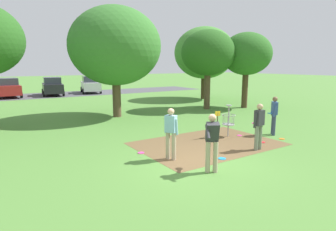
% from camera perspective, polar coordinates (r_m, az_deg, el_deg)
% --- Properties ---
extents(ground_plane, '(160.00, 160.00, 0.00)m').
position_cam_1_polar(ground_plane, '(9.11, 6.33, -9.70)').
color(ground_plane, '#518438').
extents(dirt_tee_pad, '(5.50, 3.84, 0.01)m').
position_cam_1_polar(dirt_tee_pad, '(11.40, 7.91, -5.62)').
color(dirt_tee_pad, brown).
rests_on(dirt_tee_pad, ground).
extents(disc_golf_basket, '(0.98, 0.58, 1.39)m').
position_cam_1_polar(disc_golf_basket, '(12.48, 11.81, -0.82)').
color(disc_golf_basket, '#9E9EA3').
rests_on(disc_golf_basket, ground).
extents(player_foreground_watching, '(0.95, 0.81, 1.71)m').
position_cam_1_polar(player_foreground_watching, '(8.23, 8.84, -4.72)').
color(player_foreground_watching, tan).
rests_on(player_foreground_watching, ground).
extents(player_throwing, '(0.45, 0.49, 1.71)m').
position_cam_1_polar(player_throwing, '(9.23, 0.59, -3.09)').
color(player_throwing, tan).
rests_on(player_throwing, ground).
extents(player_waiting_left, '(0.48, 0.41, 1.71)m').
position_cam_1_polar(player_waiting_left, '(10.80, 17.78, -1.63)').
color(player_waiting_left, slate).
rests_on(player_waiting_left, ground).
extents(player_waiting_right, '(0.45, 0.46, 1.71)m').
position_cam_1_polar(player_waiting_right, '(13.37, 20.51, 0.40)').
color(player_waiting_right, '#384260').
rests_on(player_waiting_right, ground).
extents(frisbee_near_basket, '(0.24, 0.24, 0.02)m').
position_cam_1_polar(frisbee_near_basket, '(10.18, -5.45, -7.46)').
color(frisbee_near_basket, '#E53D99').
rests_on(frisbee_near_basket, ground).
extents(frisbee_by_tee, '(0.25, 0.25, 0.02)m').
position_cam_1_polar(frisbee_by_tee, '(12.08, 18.36, -5.11)').
color(frisbee_by_tee, red).
rests_on(frisbee_by_tee, ground).
extents(frisbee_mid_grass, '(0.26, 0.26, 0.02)m').
position_cam_1_polar(frisbee_mid_grass, '(9.71, 10.78, -8.48)').
color(frisbee_mid_grass, '#1E93DB').
rests_on(frisbee_mid_grass, ground).
extents(frisbee_far_left, '(0.20, 0.20, 0.02)m').
position_cam_1_polar(frisbee_far_left, '(13.36, 18.02, -3.65)').
color(frisbee_far_left, green).
rests_on(frisbee_far_left, ground).
extents(frisbee_far_right, '(0.23, 0.23, 0.02)m').
position_cam_1_polar(frisbee_far_right, '(12.90, 21.89, -4.37)').
color(frisbee_far_right, orange).
rests_on(frisbee_far_right, ground).
extents(frisbee_scattered_a, '(0.22, 0.22, 0.02)m').
position_cam_1_polar(frisbee_scattered_a, '(12.93, 14.13, -3.92)').
color(frisbee_scattered_a, '#E53D99').
rests_on(frisbee_scattered_a, ground).
extents(tree_near_left, '(5.32, 5.32, 6.41)m').
position_cam_1_polar(tree_near_left, '(17.18, -10.56, 13.48)').
color(tree_near_left, brown).
rests_on(tree_near_left, ground).
extents(tree_near_right, '(3.69, 3.69, 5.46)m').
position_cam_1_polar(tree_near_right, '(20.14, 8.03, 12.28)').
color(tree_near_right, brown).
rests_on(tree_near_right, ground).
extents(tree_mid_left, '(5.40, 5.40, 6.43)m').
position_cam_1_polar(tree_mid_left, '(26.27, 7.32, 12.33)').
color(tree_mid_left, '#4C3823').
rests_on(tree_mid_left, ground).
extents(tree_far_center, '(3.53, 3.53, 5.35)m').
position_cam_1_polar(tree_far_center, '(21.30, 15.48, 11.77)').
color(tree_far_center, '#4C3823').
rests_on(tree_far_center, ground).
extents(parking_lot_strip, '(36.00, 6.00, 0.01)m').
position_cam_1_polar(parking_lot_strip, '(31.77, -23.18, 3.76)').
color(parking_lot_strip, '#4C4C51').
rests_on(parking_lot_strip, ground).
extents(parked_car_center_left, '(2.05, 4.24, 1.84)m').
position_cam_1_polar(parked_car_center_left, '(31.24, -29.39, 4.88)').
color(parked_car_center_left, maroon).
rests_on(parked_car_center_left, ground).
extents(parked_car_center_right, '(2.38, 4.40, 1.84)m').
position_cam_1_polar(parked_car_center_right, '(31.43, -22.18, 5.46)').
color(parked_car_center_right, black).
rests_on(parked_car_center_right, ground).
extents(parked_car_rightmost, '(2.65, 4.49, 1.84)m').
position_cam_1_polar(parked_car_rightmost, '(32.87, -15.28, 6.02)').
color(parked_car_rightmost, silver).
rests_on(parked_car_rightmost, ground).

